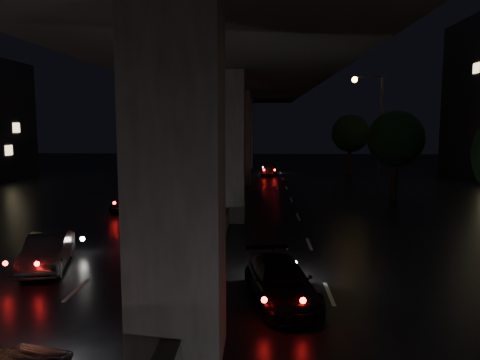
{
  "coord_description": "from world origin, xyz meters",
  "views": [
    {
      "loc": [
        1.82,
        -20.1,
        5.3
      ],
      "look_at": [
        0.78,
        4.28,
        2.3
      ],
      "focal_mm": 35.0,
      "sensor_mm": 36.0,
      "label": 1
    }
  ],
  "objects": [
    {
      "name": "ground",
      "position": [
        0.0,
        0.0,
        0.0
      ],
      "size": [
        120.0,
        120.0,
        0.0
      ],
      "primitive_type": "plane",
      "color": "black",
      "rests_on": "ground"
    },
    {
      "name": "viaduct",
      "position": [
        0.0,
        5.0,
        8.34
      ],
      "size": [
        12.0,
        80.0,
        10.5
      ],
      "color": "#2C2D2F",
      "rests_on": "ground"
    },
    {
      "name": "median_barrier",
      "position": [
        0.0,
        5.0,
        0.42
      ],
      "size": [
        0.45,
        70.0,
        0.85
      ],
      "primitive_type": "cube",
      "color": "#2C2D2F",
      "rests_on": "ground"
    },
    {
      "name": "tree_c",
      "position": [
        11.0,
        12.0,
        4.2
      ],
      "size": [
        3.8,
        3.8,
        6.12
      ],
      "color": "black",
      "rests_on": "ground"
    },
    {
      "name": "tree_d",
      "position": [
        11.0,
        28.0,
        4.2
      ],
      "size": [
        3.8,
        3.8,
        6.12
      ],
      "color": "black",
      "rests_on": "ground"
    },
    {
      "name": "streetlight_far",
      "position": [
        10.97,
        18.0,
        5.66
      ],
      "size": [
        2.52,
        0.44,
        9.0
      ],
      "color": "#2D2D33",
      "rests_on": "ground"
    },
    {
      "name": "car_3",
      "position": [
        2.45,
        -6.61,
        0.6
      ],
      "size": [
        2.49,
        4.41,
        1.21
      ],
      "primitive_type": "imported",
      "rotation": [
        0.0,
        0.0,
        0.2
      ],
      "color": "black",
      "rests_on": "ground"
    },
    {
      "name": "car_4",
      "position": [
        -5.92,
        -3.81,
        0.63
      ],
      "size": [
        2.14,
        4.02,
        1.26
      ],
      "primitive_type": "imported",
      "rotation": [
        0.0,
        0.0,
        0.22
      ],
      "color": "black",
      "rests_on": "ground"
    },
    {
      "name": "car_5",
      "position": [
        -2.58,
        0.3,
        0.6
      ],
      "size": [
        1.91,
        3.81,
        1.2
      ],
      "primitive_type": "imported",
      "rotation": [
        0.0,
        0.0,
        -0.18
      ],
      "color": "black",
      "rests_on": "ground"
    },
    {
      "name": "car_6",
      "position": [
        -5.91,
        7.7,
        0.64
      ],
      "size": [
        2.18,
        3.97,
        1.28
      ],
      "primitive_type": "imported",
      "rotation": [
        0.0,
        0.0,
        -0.19
      ],
      "color": "black",
      "rests_on": "ground"
    },
    {
      "name": "car_7",
      "position": [
        -5.79,
        13.38,
        0.56
      ],
      "size": [
        1.92,
        4.0,
        1.12
      ],
      "primitive_type": "imported",
      "rotation": [
        0.0,
        0.0,
        -0.09
      ],
      "color": "black",
      "rests_on": "ground"
    },
    {
      "name": "car_8",
      "position": [
        -3.01,
        11.47,
        0.59
      ],
      "size": [
        2.26,
        3.74,
        1.19
      ],
      "primitive_type": "imported",
      "rotation": [
        0.0,
        0.0,
        0.26
      ],
      "color": "black",
      "rests_on": "ground"
    },
    {
      "name": "car_9",
      "position": [
        -2.45,
        18.5,
        0.59
      ],
      "size": [
        1.78,
        3.71,
        1.17
      ],
      "primitive_type": "imported",
      "rotation": [
        0.0,
        0.0,
        -0.15
      ],
      "color": "#5A544E",
      "rests_on": "ground"
    },
    {
      "name": "car_10",
      "position": [
        -3.08,
        23.61,
        0.53
      ],
      "size": [
        2.36,
        4.06,
        1.06
      ],
      "primitive_type": "imported",
      "rotation": [
        0.0,
        0.0,
        -0.16
      ],
      "color": "black",
      "rests_on": "ground"
    },
    {
      "name": "car_11",
      "position": [
        -5.74,
        30.3,
        0.59
      ],
      "size": [
        2.3,
        4.4,
        1.18
      ],
      "primitive_type": "imported",
      "rotation": [
        0.0,
        0.0,
        0.08
      ],
      "color": "black",
      "rests_on": "ground"
    },
    {
      "name": "car_12",
      "position": [
        2.74,
        27.0,
        0.62
      ],
      "size": [
        2.08,
        3.83,
        1.24
      ],
      "primitive_type": "imported",
      "rotation": [
        0.0,
        0.0,
        -0.18
      ],
      "color": "#4D4F54",
      "rests_on": "ground"
    }
  ]
}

